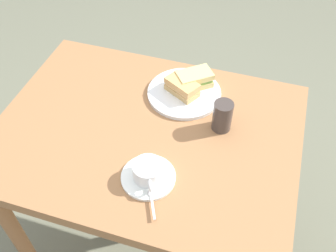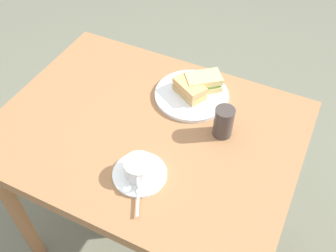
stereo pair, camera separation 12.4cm
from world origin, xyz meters
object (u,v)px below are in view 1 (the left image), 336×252
dining_table (147,150)px  coffee_cup (148,171)px  sandwich_front (182,87)px  drinking_glass (222,116)px  sandwich_back (194,79)px  coffee_saucer (148,177)px  sandwich_plate (184,93)px  spoon (152,199)px

dining_table → coffee_cup: 0.24m
sandwich_front → coffee_cup: bearing=90.7°
coffee_cup → drinking_glass: drinking_glass is taller
sandwich_back → coffee_saucer: 0.43m
drinking_glass → coffee_cup: bearing=58.6°
sandwich_back → drinking_glass: bearing=129.9°
sandwich_plate → spoon: spoon is taller
coffee_cup → sandwich_plate: bearing=-90.3°
coffee_saucer → drinking_glass: drinking_glass is taller
sandwich_plate → coffee_cup: (0.00, 0.38, 0.03)m
dining_table → spoon: size_ratio=10.73×
sandwich_back → spoon: 0.50m
sandwich_plate → spoon: (-0.03, 0.45, 0.01)m
dining_table → sandwich_plate: bearing=-109.9°
spoon → sandwich_plate: bearing=-85.9°
sandwich_front → coffee_saucer: size_ratio=0.83×
sandwich_back → spoon: size_ratio=1.53×
sandwich_back → coffee_cup: bearing=86.4°
sandwich_front → coffee_cup: size_ratio=1.24×
sandwich_plate → coffee_cup: coffee_cup is taller
sandwich_plate → coffee_cup: 0.39m
sandwich_back → coffee_saucer: size_ratio=0.87×
drinking_glass → dining_table: bearing=20.1°
sandwich_front → sandwich_back: bearing=-121.2°
sandwich_plate → drinking_glass: size_ratio=2.45×
sandwich_plate → sandwich_front: size_ratio=1.96×
sandwich_plate → spoon: size_ratio=2.83×
sandwich_back → coffee_cup: sandwich_back is taller
spoon → coffee_cup: bearing=-63.8°
sandwich_plate → sandwich_back: bearing=-119.5°
dining_table → coffee_cup: coffee_cup is taller
sandwich_plate → coffee_saucer: (0.00, 0.38, -0.00)m
coffee_saucer → coffee_cup: coffee_cup is taller
sandwich_front → spoon: (-0.04, 0.45, -0.03)m
drinking_glass → coffee_saucer: bearing=58.4°
sandwich_plate → sandwich_front: 0.03m
drinking_glass → sandwich_plate: bearing=-36.4°
spoon → drinking_glass: 0.36m
sandwich_front → sandwich_back: (-0.03, -0.05, 0.00)m
coffee_saucer → spoon: bearing=116.2°
coffee_saucer → sandwich_plate: bearing=-90.4°
spoon → sandwich_front: bearing=-85.0°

